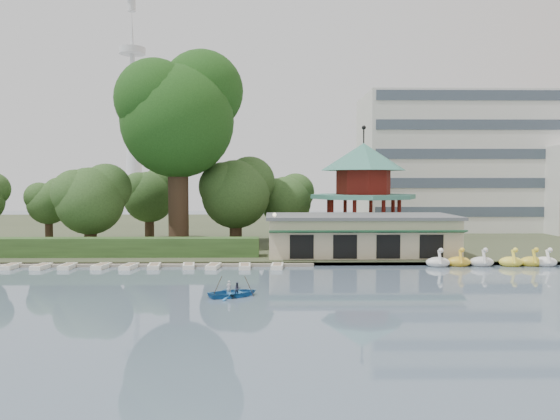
{
  "coord_description": "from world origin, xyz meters",
  "views": [
    {
      "loc": [
        1.26,
        -31.87,
        7.63
      ],
      "look_at": [
        2.0,
        18.0,
        5.0
      ],
      "focal_mm": 35.0,
      "sensor_mm": 36.0,
      "label": 1
    }
  ],
  "objects_px": {
    "dock": "(125,265)",
    "boathouse": "(360,234)",
    "big_tree": "(179,111)",
    "rowboat_with_passengers": "(233,289)",
    "pavilion": "(363,183)"
  },
  "relations": [
    {
      "from": "pavilion",
      "to": "big_tree",
      "type": "height_order",
      "value": "big_tree"
    },
    {
      "from": "dock",
      "to": "pavilion",
      "type": "bearing_deg",
      "value": 31.66
    },
    {
      "from": "rowboat_with_passengers",
      "to": "pavilion",
      "type": "bearing_deg",
      "value": 64.6
    },
    {
      "from": "dock",
      "to": "boathouse",
      "type": "height_order",
      "value": "boathouse"
    },
    {
      "from": "big_tree",
      "to": "rowboat_with_passengers",
      "type": "height_order",
      "value": "big_tree"
    },
    {
      "from": "dock",
      "to": "rowboat_with_passengers",
      "type": "distance_m",
      "value": 17.02
    },
    {
      "from": "boathouse",
      "to": "pavilion",
      "type": "distance_m",
      "value": 11.43
    },
    {
      "from": "rowboat_with_passengers",
      "to": "big_tree",
      "type": "bearing_deg",
      "value": 107.25
    },
    {
      "from": "boathouse",
      "to": "big_tree",
      "type": "relative_size",
      "value": 0.85
    },
    {
      "from": "dock",
      "to": "big_tree",
      "type": "height_order",
      "value": "big_tree"
    },
    {
      "from": "dock",
      "to": "boathouse",
      "type": "distance_m",
      "value": 22.62
    },
    {
      "from": "boathouse",
      "to": "pavilion",
      "type": "bearing_deg",
      "value": 78.72
    },
    {
      "from": "dock",
      "to": "big_tree",
      "type": "distance_m",
      "value": 18.99
    },
    {
      "from": "big_tree",
      "to": "rowboat_with_passengers",
      "type": "xyz_separation_m",
      "value": [
        7.52,
        -24.23,
        -14.79
      ]
    },
    {
      "from": "pavilion",
      "to": "rowboat_with_passengers",
      "type": "xyz_separation_m",
      "value": [
        -13.31,
        -28.04,
        -7.0
      ]
    }
  ]
}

